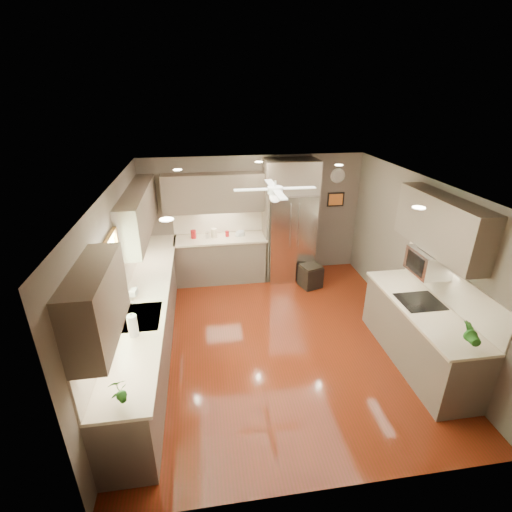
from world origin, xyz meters
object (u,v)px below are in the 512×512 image
object	(u,v)px
canister_a	(193,234)
bowl	(240,235)
refrigerator	(290,223)
microwave	(429,262)
potted_plant_left	(117,390)
canister_c	(214,233)
soap_bottle	(134,291)
stool	(310,276)
canister_d	(227,234)
canister_b	(208,235)
potted_plant_right	(472,334)
paper_towel	(133,326)

from	to	relation	value
canister_a	bowl	size ratio (longest dim) A/B	0.83
refrigerator	microwave	world-z (taller)	refrigerator
potted_plant_left	microwave	distance (m)	4.23
canister_c	soap_bottle	bearing A→B (deg)	-119.38
refrigerator	microwave	xyz separation A→B (m)	(1.33, -2.71, 0.29)
bowl	stool	size ratio (longest dim) A/B	0.44
canister_c	potted_plant_left	world-z (taller)	potted_plant_left
canister_d	refrigerator	distance (m)	1.30
canister_b	stool	bearing A→B (deg)	-16.54
canister_b	potted_plant_right	world-z (taller)	potted_plant_right
canister_b	microwave	world-z (taller)	microwave
canister_c	canister_d	distance (m)	0.27
canister_a	canister_d	distance (m)	0.67
potted_plant_left	refrigerator	distance (m)	4.91
canister_c	bowl	xyz separation A→B (m)	(0.53, -0.02, -0.06)
soap_bottle	microwave	bearing A→B (deg)	-7.90
paper_towel	canister_a	bearing A→B (deg)	77.39
soap_bottle	stool	bearing A→B (deg)	26.92
microwave	canister_a	bearing A→B (deg)	139.58
soap_bottle	stool	world-z (taller)	soap_bottle
potted_plant_left	canister_a	bearing A→B (deg)	80.82
canister_d	microwave	distance (m)	3.84
canister_c	microwave	xyz separation A→B (m)	(2.87, -2.77, 0.45)
canister_d	potted_plant_left	bearing A→B (deg)	-107.81
canister_c	paper_towel	world-z (taller)	paper_towel
soap_bottle	refrigerator	bearing A→B (deg)	37.52
stool	bowl	bearing A→B (deg)	155.79
canister_d	stool	distance (m)	1.89
soap_bottle	potted_plant_left	xyz separation A→B (m)	(0.15, -2.01, 0.06)
canister_c	potted_plant_right	size ratio (longest dim) A/B	0.55
stool	paper_towel	world-z (taller)	paper_towel
bowl	canister_b	bearing A→B (deg)	-179.15
canister_c	bowl	distance (m)	0.53
canister_a	bowl	bearing A→B (deg)	-2.32
potted_plant_left	paper_towel	bearing A→B (deg)	91.08
canister_a	paper_towel	size ratio (longest dim) A/B	0.58
potted_plant_right	refrigerator	distance (m)	4.05
stool	canister_c	bearing A→B (deg)	161.67
microwave	paper_towel	xyz separation A→B (m)	(-3.98, -0.36, -0.40)
paper_towel	canister_c	bearing A→B (deg)	70.41
canister_d	soap_bottle	distance (m)	2.68
canister_a	soap_bottle	bearing A→B (deg)	-110.49
potted_plant_left	stool	xyz separation A→B (m)	(2.96, 3.59, -0.86)
canister_a	potted_plant_left	distance (m)	4.29
canister_d	paper_towel	size ratio (longest dim) A/B	0.38
potted_plant_right	refrigerator	xyz separation A→B (m)	(-1.23, 3.86, 0.07)
canister_b	canister_a	bearing A→B (deg)	170.28
canister_a	canister_c	world-z (taller)	canister_c
canister_c	potted_plant_left	size ratio (longest dim) A/B	0.61
canister_c	potted_plant_right	world-z (taller)	potted_plant_right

